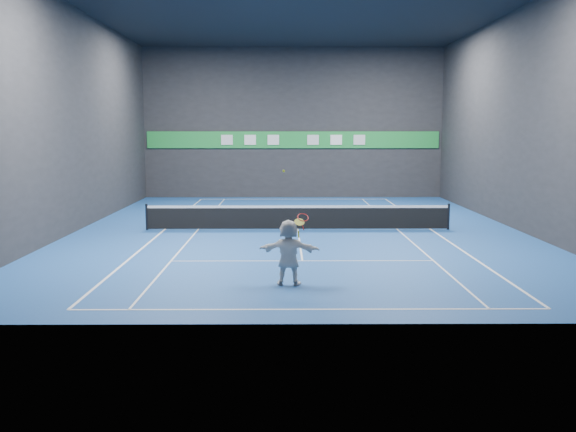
{
  "coord_description": "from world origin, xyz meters",
  "views": [
    {
      "loc": [
        -0.59,
        -26.07,
        4.04
      ],
      "look_at": [
        -0.45,
        -7.0,
        1.5
      ],
      "focal_mm": 40.0,
      "sensor_mm": 36.0,
      "label": 1
    }
  ],
  "objects_px": {
    "tennis_net": "(298,217)",
    "tennis_racket": "(302,220)",
    "tennis_ball": "(284,171)",
    "player": "(289,252)"
  },
  "relations": [
    {
      "from": "tennis_net",
      "to": "tennis_racket",
      "type": "bearing_deg",
      "value": -90.61
    },
    {
      "from": "tennis_net",
      "to": "tennis_racket",
      "type": "height_order",
      "value": "tennis_racket"
    },
    {
      "from": "tennis_ball",
      "to": "tennis_net",
      "type": "relative_size",
      "value": 0.01
    },
    {
      "from": "tennis_net",
      "to": "tennis_racket",
      "type": "relative_size",
      "value": 18.47
    },
    {
      "from": "player",
      "to": "tennis_net",
      "type": "relative_size",
      "value": 0.14
    },
    {
      "from": "tennis_ball",
      "to": "tennis_racket",
      "type": "xyz_separation_m",
      "value": [
        0.48,
        -0.18,
        -1.28
      ]
    },
    {
      "from": "tennis_racket",
      "to": "tennis_ball",
      "type": "bearing_deg",
      "value": 159.58
    },
    {
      "from": "player",
      "to": "tennis_racket",
      "type": "height_order",
      "value": "tennis_racket"
    },
    {
      "from": "player",
      "to": "tennis_net",
      "type": "distance_m",
      "value": 9.52
    },
    {
      "from": "tennis_ball",
      "to": "tennis_racket",
      "type": "bearing_deg",
      "value": -20.42
    }
  ]
}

